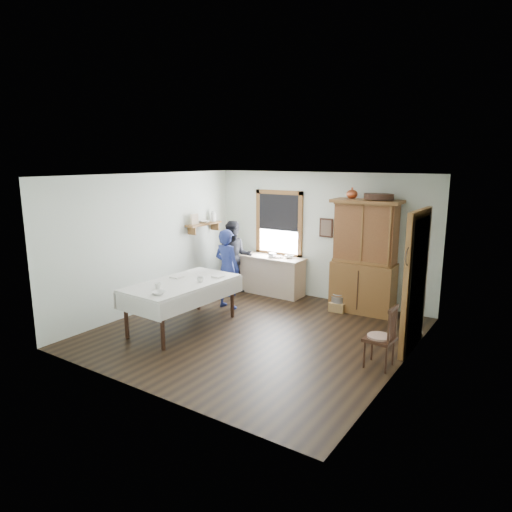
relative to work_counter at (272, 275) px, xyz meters
name	(u,v)px	position (x,y,z in m)	size (l,w,h in m)	color
room	(255,257)	(1.00, -2.18, 0.93)	(5.01, 5.01, 2.70)	black
window	(279,220)	(0.00, 0.28, 1.20)	(1.18, 0.07, 1.48)	white
doorway	(417,278)	(3.45, -1.33, 0.74)	(0.09, 1.14, 2.22)	#40392E
wall_shelf	(205,223)	(-1.37, -0.64, 1.15)	(0.24, 1.00, 0.44)	brown
framed_picture	(326,228)	(1.15, 0.28, 1.13)	(0.30, 0.04, 0.40)	#371E13
rug_beater	(409,248)	(3.45, -1.88, 1.30)	(0.27, 0.27, 0.01)	black
work_counter	(272,275)	(0.00, 0.00, 0.00)	(1.48, 0.56, 0.85)	tan
china_hutch	(364,257)	(2.13, -0.05, 0.68)	(1.30, 0.62, 2.21)	brown
dining_table	(182,305)	(-0.23, -2.67, 0.00)	(1.11, 2.10, 0.84)	silver
spindle_chair	(380,336)	(3.23, -2.28, 0.05)	(0.43, 0.43, 0.94)	#371E13
pail	(338,303)	(1.72, -0.27, -0.27)	(0.28, 0.28, 0.30)	#A3A5AB
wicker_basket	(337,307)	(1.73, -0.33, -0.33)	(0.31, 0.22, 0.18)	olive
woman_blue	(227,272)	(-0.23, -1.34, 0.32)	(0.55, 0.36, 1.50)	navy
figure_dark	(235,260)	(-0.75, -0.39, 0.33)	(0.73, 0.57, 1.51)	black
table_cup_a	(200,280)	(0.05, -2.49, 0.46)	(0.12, 0.12, 0.09)	white
table_cup_b	(158,286)	(-0.26, -3.21, 0.47)	(0.11, 0.11, 0.10)	white
table_bowl	(158,293)	(-0.01, -3.44, 0.45)	(0.24, 0.24, 0.06)	white
counter_book	(274,257)	(0.07, -0.04, 0.43)	(0.16, 0.22, 0.02)	brown
counter_bowl	(289,257)	(0.39, 0.07, 0.45)	(0.20, 0.20, 0.06)	white
shelf_bowl	(205,222)	(-1.37, -0.63, 1.17)	(0.22, 0.22, 0.05)	white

